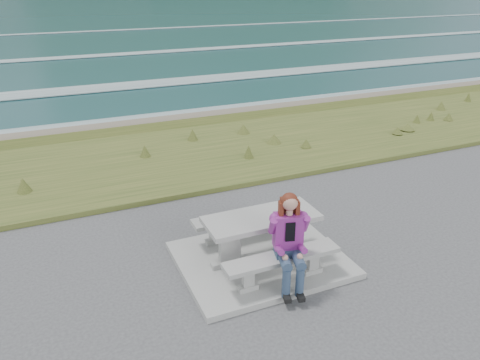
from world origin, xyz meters
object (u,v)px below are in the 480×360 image
(picnic_table, at_px, (261,225))
(seated_woman, at_px, (290,255))
(bench_landward, at_px, (282,261))
(bench_seaward, at_px, (243,219))

(picnic_table, relative_size, seated_woman, 1.26)
(picnic_table, bearing_deg, bench_landward, -90.00)
(picnic_table, bearing_deg, bench_seaward, 90.00)
(picnic_table, distance_m, bench_seaward, 0.74)
(bench_seaward, bearing_deg, picnic_table, -90.00)
(bench_seaward, bearing_deg, bench_landward, -90.00)
(picnic_table, distance_m, bench_landward, 0.74)
(bench_seaward, distance_m, seated_woman, 1.54)
(bench_seaward, xyz_separation_m, seated_woman, (0.05, -1.53, 0.17))
(picnic_table, distance_m, seated_woman, 0.83)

